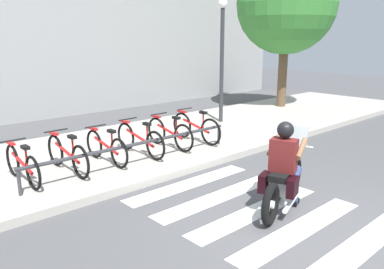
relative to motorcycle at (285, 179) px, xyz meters
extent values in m
plane|color=#4C4C4F|center=(-0.36, -0.64, -0.46)|extent=(48.00, 48.00, 0.00)
cube|color=#A8A399|center=(-0.36, 4.37, -0.39)|extent=(24.00, 4.40, 0.15)
cube|color=white|center=(-0.48, -1.44, -0.46)|extent=(2.80, 0.40, 0.01)
cube|color=white|center=(-0.48, -0.64, -0.46)|extent=(2.80, 0.40, 0.01)
cube|color=white|center=(-0.48, 0.16, -0.46)|extent=(2.80, 0.40, 0.01)
cube|color=white|center=(-0.48, 0.96, -0.46)|extent=(2.80, 0.40, 0.01)
cube|color=white|center=(-0.48, 1.76, -0.46)|extent=(2.80, 0.40, 0.01)
torus|color=black|center=(0.67, 0.25, -0.14)|extent=(0.64, 0.33, 0.64)
cylinder|color=silver|center=(0.67, 0.25, -0.14)|extent=(0.14, 0.13, 0.12)
torus|color=black|center=(-0.70, -0.25, -0.14)|extent=(0.64, 0.33, 0.64)
cylinder|color=silver|center=(-0.70, -0.25, -0.14)|extent=(0.14, 0.13, 0.12)
cube|color=silver|center=(-0.01, 0.00, 0.00)|extent=(0.85, 0.54, 0.28)
ellipsoid|color=black|center=(0.18, 0.07, 0.22)|extent=(0.58, 0.44, 0.22)
cube|color=black|center=(-0.20, -0.07, 0.15)|extent=(0.62, 0.45, 0.10)
cube|color=black|center=(-0.42, 0.08, 0.04)|extent=(0.34, 0.22, 0.28)
cube|color=black|center=(-0.28, -0.33, 0.04)|extent=(0.34, 0.22, 0.28)
cylinder|color=silver|center=(0.54, 0.20, 0.43)|extent=(0.24, 0.59, 0.03)
sphere|color=white|center=(0.72, 0.26, 0.23)|extent=(0.18, 0.18, 0.18)
cube|color=silver|center=(0.57, 0.21, 0.61)|extent=(0.17, 0.39, 0.32)
cylinder|color=silver|center=(-0.18, -0.25, -0.27)|extent=(0.71, 0.32, 0.08)
cube|color=#591919|center=(-0.15, -0.05, 0.45)|extent=(0.38, 0.46, 0.52)
sphere|color=black|center=(-0.12, -0.04, 0.85)|extent=(0.26, 0.26, 0.26)
cylinder|color=brown|center=(-0.01, 0.23, 0.53)|extent=(0.52, 0.26, 0.26)
cylinder|color=brown|center=(0.14, -0.18, 0.53)|extent=(0.52, 0.26, 0.26)
cylinder|color=navy|center=(-0.06, 0.15, 0.09)|extent=(0.46, 0.28, 0.24)
cylinder|color=navy|center=(0.05, 0.19, -0.23)|extent=(0.11, 0.11, 0.47)
cube|color=black|center=(0.09, 0.20, -0.42)|extent=(0.26, 0.18, 0.08)
cylinder|color=navy|center=(0.04, -0.15, 0.09)|extent=(0.46, 0.28, 0.24)
cylinder|color=navy|center=(0.16, -0.11, -0.23)|extent=(0.11, 0.11, 0.47)
cube|color=black|center=(0.19, -0.10, -0.42)|extent=(0.26, 0.18, 0.08)
torus|color=black|center=(-2.91, 4.01, 0.00)|extent=(0.06, 0.61, 0.61)
torus|color=black|center=(-2.90, 3.04, 0.00)|extent=(0.06, 0.61, 0.61)
cylinder|color=red|center=(-2.91, 3.52, 0.06)|extent=(0.08, 0.86, 0.24)
cylinder|color=red|center=(-2.90, 3.28, 0.22)|extent=(0.04, 0.04, 0.37)
cube|color=black|center=(-2.90, 3.28, 0.40)|extent=(0.10, 0.20, 0.06)
cylinder|color=black|center=(-2.91, 3.91, 0.40)|extent=(0.48, 0.04, 0.03)
cube|color=red|center=(-2.91, 4.01, 0.33)|extent=(0.09, 0.28, 0.04)
torus|color=black|center=(-2.07, 4.05, 0.02)|extent=(0.07, 0.64, 0.64)
torus|color=black|center=(-2.05, 3.00, 0.02)|extent=(0.07, 0.64, 0.64)
cylinder|color=red|center=(-2.06, 3.52, 0.08)|extent=(0.08, 0.93, 0.25)
cylinder|color=red|center=(-2.06, 3.26, 0.25)|extent=(0.04, 0.04, 0.39)
cube|color=black|center=(-2.06, 3.26, 0.44)|extent=(0.10, 0.20, 0.06)
cylinder|color=black|center=(-2.07, 3.94, 0.44)|extent=(0.48, 0.04, 0.03)
cube|color=red|center=(-2.07, 4.05, 0.37)|extent=(0.09, 0.28, 0.04)
torus|color=black|center=(-1.23, 4.01, 0.00)|extent=(0.06, 0.62, 0.62)
torus|color=black|center=(-1.21, 3.04, 0.00)|extent=(0.06, 0.62, 0.62)
cylinder|color=red|center=(-1.22, 3.52, 0.07)|extent=(0.08, 0.87, 0.24)
cylinder|color=red|center=(-1.22, 3.28, 0.22)|extent=(0.04, 0.04, 0.38)
cube|color=black|center=(-1.22, 3.28, 0.41)|extent=(0.10, 0.20, 0.06)
cylinder|color=black|center=(-1.23, 3.91, 0.41)|extent=(0.48, 0.04, 0.03)
cube|color=red|center=(-1.23, 4.01, 0.34)|extent=(0.09, 0.28, 0.04)
torus|color=black|center=(-0.39, 4.07, 0.02)|extent=(0.06, 0.64, 0.64)
torus|color=black|center=(-0.37, 2.97, 0.02)|extent=(0.06, 0.64, 0.64)
cylinder|color=red|center=(-0.38, 3.52, 0.08)|extent=(0.08, 0.98, 0.26)
cylinder|color=red|center=(-0.37, 3.25, 0.24)|extent=(0.04, 0.04, 0.39)
cube|color=black|center=(-0.37, 3.25, 0.44)|extent=(0.10, 0.20, 0.06)
cylinder|color=black|center=(-0.39, 3.96, 0.44)|extent=(0.48, 0.04, 0.03)
cube|color=red|center=(-0.39, 4.07, 0.36)|extent=(0.09, 0.28, 0.04)
torus|color=black|center=(0.45, 4.01, 0.02)|extent=(0.07, 0.65, 0.65)
torus|color=black|center=(0.47, 3.03, 0.02)|extent=(0.07, 0.65, 0.65)
cylinder|color=red|center=(0.46, 3.52, 0.09)|extent=(0.08, 0.88, 0.24)
cylinder|color=red|center=(0.47, 3.28, 0.25)|extent=(0.04, 0.04, 0.40)
cube|color=black|center=(0.47, 3.28, 0.45)|extent=(0.10, 0.20, 0.06)
cylinder|color=black|center=(0.46, 3.92, 0.45)|extent=(0.48, 0.04, 0.03)
cube|color=red|center=(0.45, 4.01, 0.37)|extent=(0.09, 0.28, 0.04)
torus|color=black|center=(1.30, 4.04, 0.03)|extent=(0.07, 0.67, 0.66)
torus|color=black|center=(1.32, 3.01, 0.03)|extent=(0.07, 0.67, 0.66)
cylinder|color=red|center=(1.31, 3.52, 0.10)|extent=(0.08, 0.92, 0.25)
cylinder|color=red|center=(1.31, 3.27, 0.27)|extent=(0.04, 0.04, 0.41)
cube|color=black|center=(1.31, 3.27, 0.47)|extent=(0.10, 0.20, 0.06)
cylinder|color=black|center=(1.30, 3.93, 0.47)|extent=(0.48, 0.04, 0.03)
cube|color=red|center=(1.30, 4.04, 0.39)|extent=(0.09, 0.28, 0.04)
cylinder|color=#333338|center=(-0.80, 2.97, 0.14)|extent=(4.81, 0.07, 0.07)
cylinder|color=#333338|center=(-3.16, 2.97, -0.09)|extent=(0.06, 0.06, 0.45)
cylinder|color=#333338|center=(1.56, 2.97, -0.09)|extent=(0.06, 0.06, 0.45)
cylinder|color=#2D2D33|center=(3.52, 4.77, 1.31)|extent=(0.12, 0.12, 3.53)
sphere|color=white|center=(3.52, 4.77, 3.19)|extent=(0.28, 0.28, 0.28)
cylinder|color=brown|center=(7.26, 5.17, 0.85)|extent=(0.33, 0.33, 2.62)
sphere|color=#387F33|center=(7.26, 5.17, 3.41)|extent=(3.59, 3.59, 3.59)
camera|label=1|loc=(-5.04, -3.32, 2.21)|focal=36.04mm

